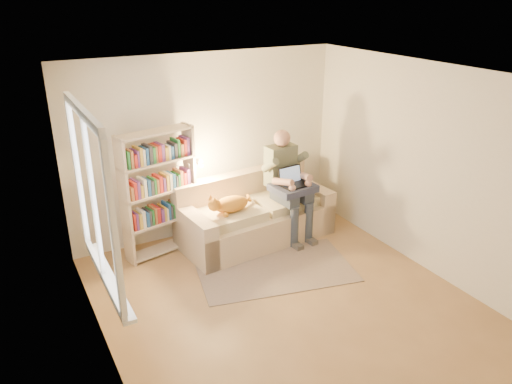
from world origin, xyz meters
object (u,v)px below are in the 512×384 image
sofa (254,217)px  laptop (295,180)px  person (287,179)px  cat (227,205)px  bookshelf (159,187)px

sofa → laptop: (0.51, -0.26, 0.56)m
sofa → person: bearing=-19.7°
sofa → person: 0.72m
person → cat: bearing=178.7°
cat → bookshelf: size_ratio=0.43×
person → cat: 0.99m
sofa → laptop: bearing=-32.1°
bookshelf → laptop: bearing=-28.1°
cat → laptop: bearing=-9.2°
person → laptop: 0.15m
person → laptop: (0.05, -0.14, 0.02)m
sofa → person: person is taller
laptop → bookshelf: (-1.79, 0.52, 0.06)m
bookshelf → cat: bearing=-41.7°
person → laptop: bearing=-76.9°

